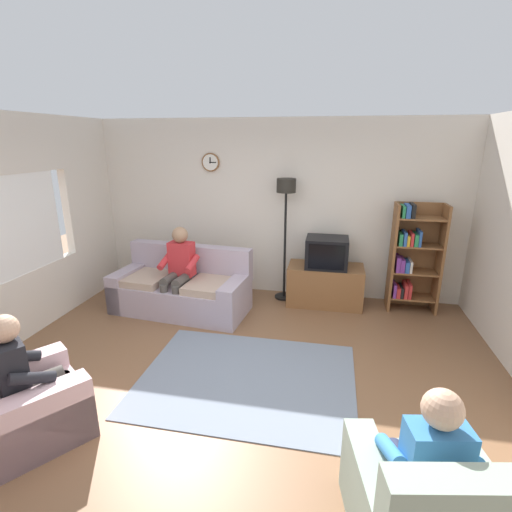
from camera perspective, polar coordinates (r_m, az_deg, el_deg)
The scene contains 13 objects.
ground_plane at distance 4.07m, azimuth -3.03°, elevation -18.90°, with size 12.00×12.00×0.00m, color brown.
back_wall_assembly at distance 6.00m, azimuth 3.07°, elevation 7.06°, with size 6.20×0.17×2.70m.
couch at distance 5.63m, azimuth -10.99°, elevation -4.92°, with size 1.98×1.06×0.90m.
tv_stand at distance 5.83m, azimuth 10.25°, elevation -4.28°, with size 1.10×0.56×0.59m.
tv at distance 5.64m, azimuth 10.52°, elevation 0.54°, with size 0.60×0.49×0.44m.
bookshelf at distance 5.85m, azimuth 22.23°, elevation -0.07°, with size 0.68×0.36×1.55m.
floor_lamp at distance 5.66m, azimuth 4.47°, elevation 7.44°, with size 0.28×0.28×1.85m.
armchair_near_window at distance 3.86m, azimuth -31.77°, elevation -18.79°, with size 1.16×1.18×0.90m.
armchair_near_bookshelf at distance 2.88m, azimuth 23.96°, elevation -31.58°, with size 0.95×1.01×0.90m.
area_rug at distance 4.17m, azimuth -1.34°, elevation -17.81°, with size 2.20×1.70×0.01m, color slate.
person_on_couch at distance 5.40m, azimuth -11.50°, elevation -1.55°, with size 0.54×0.56×1.24m.
person_in_left_armchair at distance 3.71m, azimuth -31.17°, elevation -14.43°, with size 0.62×0.64×1.12m.
person_in_right_armchair at distance 2.72m, azimuth 24.05°, elevation -25.75°, with size 0.56×0.58×1.12m.
Camera 1 is at (0.85, -3.19, 2.39)m, focal length 26.78 mm.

